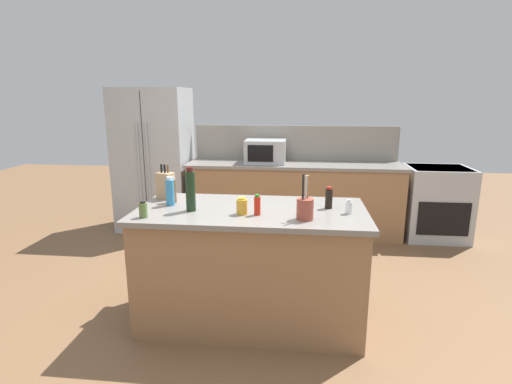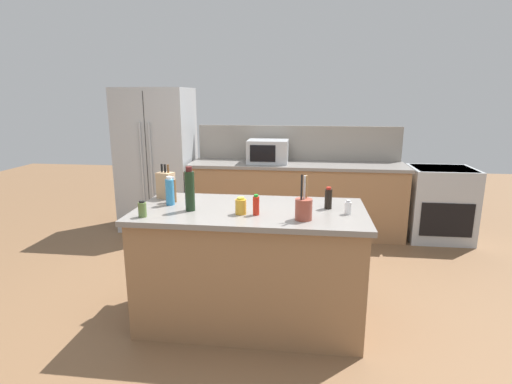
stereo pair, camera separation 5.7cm
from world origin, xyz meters
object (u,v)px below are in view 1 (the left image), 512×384
(dish_soap_bottle, at_px, (170,192))
(hot_sauce_bottle, at_px, (257,205))
(pepper_grinder, at_px, (173,191))
(microwave, at_px, (265,151))
(wine_bottle, at_px, (190,190))
(honey_jar, at_px, (242,206))
(soy_sauce_bottle, at_px, (329,198))
(range_oven, at_px, (436,202))
(spice_jar_oregano, at_px, (143,210))
(refrigerator, at_px, (154,160))
(knife_block, at_px, (165,185))
(salt_shaker, at_px, (349,207))
(utensil_crock, at_px, (305,208))

(dish_soap_bottle, bearing_deg, hot_sauce_bottle, -15.01)
(pepper_grinder, xyz_separation_m, hot_sauce_bottle, (0.72, -0.28, -0.03))
(microwave, height_order, wine_bottle, wine_bottle)
(pepper_grinder, relative_size, honey_jar, 1.66)
(soy_sauce_bottle, bearing_deg, range_oven, 54.40)
(range_oven, height_order, spice_jar_oregano, spice_jar_oregano)
(range_oven, height_order, hot_sauce_bottle, hot_sauce_bottle)
(pepper_grinder, bearing_deg, soy_sauce_bottle, -1.94)
(refrigerator, relative_size, wine_bottle, 5.64)
(wine_bottle, bearing_deg, knife_block, 131.95)
(refrigerator, bearing_deg, honey_jar, -57.14)
(knife_block, height_order, spice_jar_oregano, knife_block)
(refrigerator, distance_m, knife_block, 2.17)
(pepper_grinder, distance_m, wine_bottle, 0.32)
(dish_soap_bottle, distance_m, wine_bottle, 0.25)
(salt_shaker, height_order, honey_jar, honey_jar)
(utensil_crock, distance_m, honey_jar, 0.47)
(soy_sauce_bottle, relative_size, wine_bottle, 0.50)
(range_oven, distance_m, honey_jar, 3.23)
(refrigerator, bearing_deg, range_oven, -0.79)
(pepper_grinder, xyz_separation_m, wine_bottle, (0.21, -0.23, 0.06))
(knife_block, height_order, pepper_grinder, knife_block)
(microwave, height_order, hot_sauce_bottle, microwave)
(knife_block, height_order, salt_shaker, knife_block)
(dish_soap_bottle, xyz_separation_m, spice_jar_oregano, (-0.09, -0.34, -0.05))
(refrigerator, relative_size, microwave, 3.66)
(salt_shaker, height_order, spice_jar_oregano, spice_jar_oregano)
(salt_shaker, relative_size, spice_jar_oregano, 0.88)
(wine_bottle, xyz_separation_m, honey_jar, (0.40, -0.05, -0.10))
(wine_bottle, bearing_deg, salt_shaker, 2.33)
(dish_soap_bottle, height_order, wine_bottle, wine_bottle)
(knife_block, relative_size, pepper_grinder, 1.39)
(pepper_grinder, distance_m, dish_soap_bottle, 0.09)
(salt_shaker, bearing_deg, range_oven, 58.54)
(utensil_crock, height_order, salt_shaker, utensil_crock)
(range_oven, height_order, honey_jar, honey_jar)
(wine_bottle, bearing_deg, pepper_grinder, 133.13)
(utensil_crock, xyz_separation_m, salt_shaker, (0.32, 0.18, -0.03))
(microwave, height_order, honey_jar, microwave)
(pepper_grinder, distance_m, honey_jar, 0.67)
(microwave, distance_m, utensil_crock, 2.48)
(honey_jar, bearing_deg, soy_sauce_bottle, 19.73)
(pepper_grinder, height_order, wine_bottle, wine_bottle)
(utensil_crock, xyz_separation_m, spice_jar_oregano, (-1.15, -0.08, -0.03))
(wine_bottle, relative_size, spice_jar_oregano, 2.79)
(microwave, height_order, spice_jar_oregano, microwave)
(refrigerator, height_order, microwave, refrigerator)
(utensil_crock, xyz_separation_m, dish_soap_bottle, (-1.06, 0.27, 0.03))
(refrigerator, xyz_separation_m, wine_bottle, (1.15, -2.35, 0.15))
(utensil_crock, distance_m, spice_jar_oregano, 1.15)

